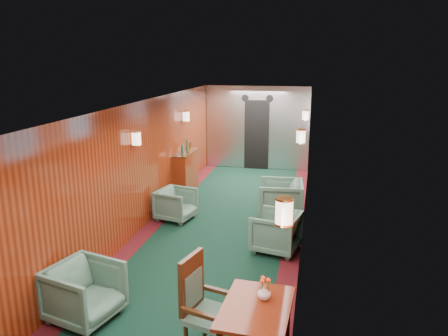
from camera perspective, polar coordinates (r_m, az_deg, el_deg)
name	(u,v)px	position (r m, az deg, el deg)	size (l,w,h in m)	color
room	(207,158)	(6.89, -2.18, 1.36)	(12.00, 12.10, 2.40)	black
bulkhead	(257,128)	(12.69, 4.34, 5.21)	(2.98, 0.17, 2.39)	silver
windows_right	(303,170)	(6.98, 10.29, -0.25)	(0.02, 8.60, 0.80)	#A8A9AE
wall_sconces	(215,141)	(7.39, -1.13, 3.49)	(2.97, 7.97, 0.25)	beige
dining_table	(256,316)	(4.69, 4.22, -18.77)	(0.74, 1.01, 0.73)	maroon
side_chair	(203,303)	(4.89, -2.82, -17.20)	(0.62, 0.64, 1.15)	#1D4338
credenza	(186,172)	(10.48, -5.03, -0.51)	(0.35, 1.12, 1.28)	maroon
flower_vase	(264,293)	(4.72, 5.29, -15.90)	(0.14, 0.14, 0.15)	silver
armchair_left_near	(85,292)	(5.85, -17.75, -15.21)	(0.77, 0.79, 0.72)	#1D4338
armchair_left_far	(176,204)	(8.81, -6.27, -4.75)	(0.67, 0.69, 0.63)	#1D4338
armchair_right_near	(276,232)	(7.42, 6.80, -8.26)	(0.73, 0.75, 0.68)	#1D4338
armchair_right_far	(280,200)	(8.86, 7.39, -4.13)	(0.84, 0.87, 0.79)	#1D4338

